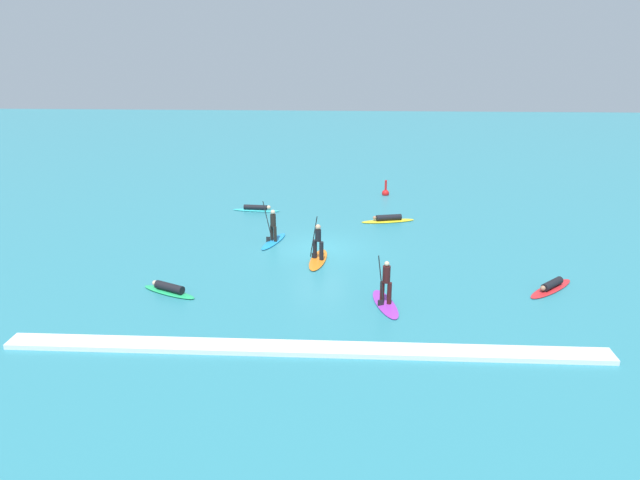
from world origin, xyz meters
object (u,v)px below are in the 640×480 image
Objects in this scene: surfer_on_red_board at (551,286)px; surfer_on_yellow_board at (388,219)px; surfer_on_purple_board at (386,294)px; surfer_on_teal_board at (257,209)px; surfer_on_blue_board at (273,234)px; surfer_on_orange_board at (318,253)px; marker_buoy at (386,192)px; surfer_on_green_board at (169,289)px.

surfer_on_yellow_board is at bearing -99.77° from surfer_on_red_board.
surfer_on_teal_board is at bearing -163.75° from surfer_on_purple_board.
surfer_on_yellow_board reaches higher than surfer_on_red_board.
surfer_on_yellow_board is at bearing -8.31° from surfer_on_teal_board.
surfer_on_red_board is 18.50m from surfer_on_teal_board.
surfer_on_red_board reaches higher than surfer_on_teal_board.
surfer_on_blue_board reaches higher than surfer_on_teal_board.
surfer_on_blue_board reaches higher than surfer_on_orange_board.
marker_buoy reaches higher than surfer_on_teal_board.
surfer_on_blue_board reaches higher than surfer_on_green_board.
surfer_on_yellow_board is 6.18m from marker_buoy.
surfer_on_purple_board is at bearing -158.26° from surfer_on_green_board.
surfer_on_yellow_board is at bearing -23.11° from surfer_on_orange_board.
surfer_on_teal_board is (-8.10, 1.86, -0.01)m from surfer_on_yellow_board.
surfer_on_yellow_board is at bearing 138.98° from surfer_on_blue_board.
surfer_on_green_board is at bearing 34.09° from surfer_on_yellow_board.
surfer_on_blue_board reaches higher than surfer_on_yellow_board.
surfer_on_orange_board is 1.11× the size of surfer_on_green_board.
surfer_on_red_board is at bearing 110.83° from surfer_on_yellow_board.
surfer_on_teal_board is at bearing -146.37° from surfer_on_blue_board.
surfer_on_blue_board is 13.91m from surfer_on_red_board.
surfer_on_yellow_board is at bearing -106.55° from surfer_on_green_board.
surfer_on_blue_board is 0.99× the size of surfer_on_purple_board.
surfer_on_yellow_board is 1.12× the size of surfer_on_purple_board.
surfer_on_yellow_board is 1.09× the size of surfer_on_orange_board.
surfer_on_red_board is at bearing -33.42° from surfer_on_teal_board.
surfer_on_orange_board is at bearing -59.83° from surfer_on_red_board.
surfer_on_yellow_board is 11.49m from surfer_on_purple_board.
surfer_on_yellow_board is 1.08× the size of surfer_on_teal_board.
surfer_on_red_board is 0.93× the size of surfer_on_purple_board.
surfer_on_green_board is at bearing -11.67° from surfer_on_blue_board.
surfer_on_orange_board is at bearing 46.97° from surfer_on_yellow_board.
surfer_on_yellow_board is 2.82× the size of marker_buoy.
marker_buoy is at bearing -94.72° from surfer_on_green_board.
surfer_on_purple_board is at bearing 53.00° from surfer_on_blue_board.
surfer_on_yellow_board is 7.62m from surfer_on_orange_board.
surfer_on_blue_board is 2.49× the size of marker_buoy.
surfer_on_orange_board is 1.00× the size of surfer_on_teal_board.
surfer_on_blue_board is at bearing -156.04° from surfer_on_purple_board.
surfer_on_red_board is at bearing 92.28° from surfer_on_purple_board.
surfer_on_yellow_board is 1.21× the size of surfer_on_green_board.
marker_buoy is at bearing -112.13° from surfer_on_red_board.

